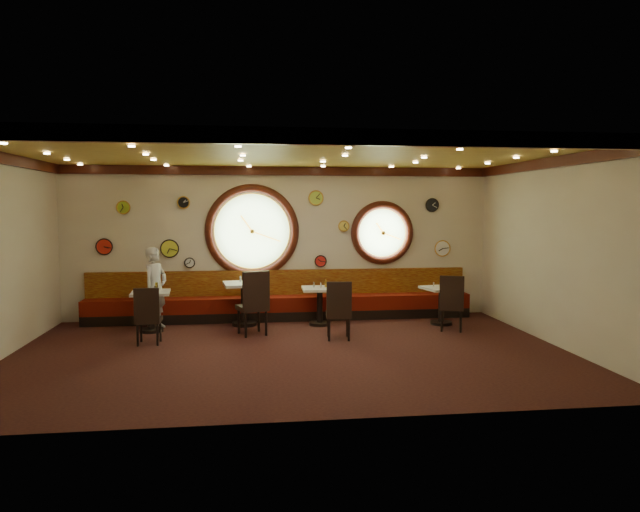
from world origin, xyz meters
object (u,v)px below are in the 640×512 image
(table_d, at_px, (441,301))
(chair_d, at_px, (452,299))
(table_a, at_px, (151,306))
(condiment_c_salt, at_px, (314,285))
(waiter, at_px, (155,288))
(condiment_b_bottle, at_px, (248,278))
(table_c, at_px, (320,301))
(condiment_c_bottle, at_px, (326,283))
(condiment_d_bottle, at_px, (446,283))
(condiment_d_salt, at_px, (434,284))
(condiment_d_pepper, at_px, (440,285))
(condiment_b_pepper, at_px, (247,280))
(condiment_a_salt, at_px, (150,288))
(chair_c, at_px, (339,307))
(condiment_a_pepper, at_px, (155,289))
(condiment_b_salt, at_px, (240,279))
(chair_b, at_px, (254,299))
(chair_a, at_px, (148,312))
(table_b, at_px, (244,298))
(condiment_c_pepper, at_px, (321,285))
(condiment_a_bottle, at_px, (157,287))

(table_d, bearing_deg, chair_d, -92.04)
(table_a, relative_size, condiment_c_salt, 7.08)
(condiment_c_salt, bearing_deg, waiter, 179.11)
(chair_d, relative_size, condiment_b_bottle, 4.00)
(table_c, relative_size, condiment_c_salt, 6.96)
(condiment_c_bottle, bearing_deg, condiment_d_bottle, -5.77)
(chair_d, bearing_deg, condiment_d_bottle, 99.46)
(condiment_d_bottle, bearing_deg, table_d, -158.27)
(table_a, height_order, condiment_d_salt, condiment_d_salt)
(condiment_b_bottle, bearing_deg, condiment_d_pepper, -7.50)
(condiment_b_pepper, distance_m, condiment_c_bottle, 1.56)
(table_d, height_order, condiment_a_salt, condiment_a_salt)
(table_a, distance_m, table_c, 3.25)
(table_a, distance_m, chair_c, 3.60)
(chair_c, relative_size, condiment_b_pepper, 6.92)
(condiment_c_bottle, bearing_deg, table_c, -161.36)
(condiment_c_salt, distance_m, condiment_b_pepper, 1.33)
(table_d, height_order, condiment_a_pepper, condiment_a_pepper)
(condiment_b_salt, bearing_deg, chair_b, -76.41)
(table_a, distance_m, chair_a, 1.09)
(table_c, xyz_separation_m, waiter, (-3.20, 0.09, 0.31))
(condiment_d_salt, xyz_separation_m, condiment_a_pepper, (-5.47, -0.08, 0.02))
(table_b, bearing_deg, table_c, -6.22)
(table_c, height_order, condiment_d_pepper, condiment_d_pepper)
(condiment_c_pepper, bearing_deg, chair_a, -157.80)
(waiter, bearing_deg, condiment_c_bottle, -60.94)
(chair_b, bearing_deg, condiment_b_bottle, 76.99)
(condiment_a_bottle, bearing_deg, condiment_c_pepper, 3.07)
(condiment_c_pepper, bearing_deg, condiment_a_bottle, -176.93)
(condiment_a_pepper, height_order, condiment_c_pepper, condiment_a_pepper)
(condiment_c_pepper, xyz_separation_m, condiment_b_bottle, (-1.45, 0.27, 0.14))
(condiment_b_bottle, height_order, condiment_d_bottle, condiment_b_bottle)
(table_a, height_order, condiment_b_pepper, condiment_b_pepper)
(chair_c, distance_m, condiment_a_salt, 3.66)
(condiment_b_salt, relative_size, condiment_c_pepper, 1.12)
(table_b, xyz_separation_m, condiment_b_pepper, (0.07, 0.03, 0.36))
(table_d, xyz_separation_m, condiment_d_bottle, (0.11, 0.05, 0.35))
(condiment_a_pepper, bearing_deg, chair_d, -6.76)
(chair_c, relative_size, condiment_b_salt, 5.73)
(condiment_c_pepper, height_order, condiment_a_bottle, condiment_a_bottle)
(condiment_b_bottle, relative_size, condiment_c_bottle, 1.04)
(condiment_a_salt, distance_m, condiment_b_pepper, 1.87)
(condiment_b_bottle, bearing_deg, chair_a, -137.56)
(condiment_a_pepper, height_order, condiment_d_pepper, condiment_a_pepper)
(condiment_d_bottle, bearing_deg, condiment_a_pepper, -179.76)
(chair_c, xyz_separation_m, chair_d, (2.24, 0.45, 0.01))
(condiment_b_salt, bearing_deg, table_b, -56.04)
(chair_d, relative_size, condiment_d_salt, 7.63)
(condiment_b_bottle, distance_m, condiment_c_bottle, 1.57)
(condiment_a_bottle, bearing_deg, waiter, 103.20)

